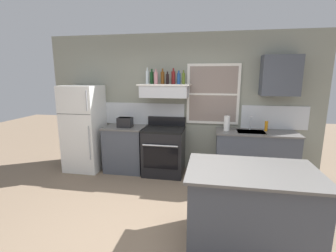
% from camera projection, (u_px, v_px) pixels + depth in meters
% --- Properties ---
extents(ground_plane, '(16.00, 16.00, 0.00)m').
position_uv_depth(ground_plane, '(155.00, 233.00, 2.95)').
color(ground_plane, '#7A6651').
extents(back_wall, '(5.40, 0.11, 2.70)m').
position_uv_depth(back_wall, '(181.00, 104.00, 4.81)').
color(back_wall, gray).
rests_on(back_wall, ground_plane).
extents(refrigerator, '(0.70, 0.72, 1.71)m').
position_uv_depth(refrigerator, '(84.00, 128.00, 4.88)').
color(refrigerator, white).
rests_on(refrigerator, ground_plane).
extents(counter_left_of_stove, '(0.79, 0.63, 0.91)m').
position_uv_depth(counter_left_of_stove, '(126.00, 148.00, 4.87)').
color(counter_left_of_stove, '#474C56').
rests_on(counter_left_of_stove, ground_plane).
extents(toaster, '(0.30, 0.20, 0.19)m').
position_uv_depth(toaster, '(125.00, 122.00, 4.71)').
color(toaster, black).
rests_on(toaster, counter_left_of_stove).
extents(stove_range, '(0.76, 0.69, 1.09)m').
position_uv_depth(stove_range, '(164.00, 151.00, 4.70)').
color(stove_range, black).
rests_on(stove_range, ground_plane).
extents(range_hood_shelf, '(0.96, 0.52, 0.24)m').
position_uv_depth(range_hood_shelf, '(165.00, 91.00, 4.55)').
color(range_hood_shelf, silver).
extents(bottle_clear_tall, '(0.06, 0.06, 0.31)m').
position_uv_depth(bottle_clear_tall, '(147.00, 77.00, 4.61)').
color(bottle_clear_tall, silver).
rests_on(bottle_clear_tall, range_hood_shelf).
extents(bottle_dark_green_wine, '(0.07, 0.07, 0.28)m').
position_uv_depth(bottle_dark_green_wine, '(152.00, 78.00, 4.56)').
color(bottle_dark_green_wine, '#143819').
rests_on(bottle_dark_green_wine, range_hood_shelf).
extents(bottle_rose_pink, '(0.07, 0.07, 0.27)m').
position_uv_depth(bottle_rose_pink, '(156.00, 78.00, 4.48)').
color(bottle_rose_pink, '#C67F84').
rests_on(bottle_rose_pink, range_hood_shelf).
extents(bottle_amber_wine, '(0.07, 0.07, 0.29)m').
position_uv_depth(bottle_amber_wine, '(163.00, 78.00, 4.54)').
color(bottle_amber_wine, brown).
rests_on(bottle_amber_wine, range_hood_shelf).
extents(bottle_balsamic_dark, '(0.06, 0.06, 0.23)m').
position_uv_depth(bottle_balsamic_dark, '(167.00, 79.00, 4.46)').
color(bottle_balsamic_dark, black).
rests_on(bottle_balsamic_dark, range_hood_shelf).
extents(bottle_red_label_wine, '(0.07, 0.07, 0.29)m').
position_uv_depth(bottle_red_label_wine, '(173.00, 77.00, 4.53)').
color(bottle_red_label_wine, maroon).
rests_on(bottle_red_label_wine, range_hood_shelf).
extents(bottle_blue_liqueur, '(0.07, 0.07, 0.25)m').
position_uv_depth(bottle_blue_liqueur, '(179.00, 78.00, 4.49)').
color(bottle_blue_liqueur, '#1E478C').
rests_on(bottle_blue_liqueur, range_hood_shelf).
extents(bottle_olive_oil_square, '(0.06, 0.06, 0.25)m').
position_uv_depth(bottle_olive_oil_square, '(184.00, 78.00, 4.45)').
color(bottle_olive_oil_square, '#4C601E').
rests_on(bottle_olive_oil_square, range_hood_shelf).
extents(counter_right_with_sink, '(1.43, 0.63, 0.91)m').
position_uv_depth(counter_right_with_sink, '(255.00, 155.00, 4.43)').
color(counter_right_with_sink, '#474C56').
rests_on(counter_right_with_sink, ground_plane).
extents(sink_faucet, '(0.03, 0.17, 0.28)m').
position_uv_depth(sink_faucet, '(251.00, 121.00, 4.42)').
color(sink_faucet, silver).
rests_on(sink_faucet, counter_right_with_sink).
extents(paper_towel_roll, '(0.11, 0.11, 0.27)m').
position_uv_depth(paper_towel_roll, '(227.00, 123.00, 4.41)').
color(paper_towel_roll, white).
rests_on(paper_towel_roll, counter_right_with_sink).
extents(dish_soap_bottle, '(0.06, 0.06, 0.18)m').
position_uv_depth(dish_soap_bottle, '(266.00, 126.00, 4.39)').
color(dish_soap_bottle, orange).
rests_on(dish_soap_bottle, counter_right_with_sink).
extents(kitchen_island, '(1.40, 0.90, 0.91)m').
position_uv_depth(kitchen_island, '(250.00, 208.00, 2.66)').
color(kitchen_island, '#474C56').
rests_on(kitchen_island, ground_plane).
extents(upper_cabinet_right, '(0.64, 0.32, 0.70)m').
position_uv_depth(upper_cabinet_right, '(280.00, 76.00, 4.21)').
color(upper_cabinet_right, '#474C56').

